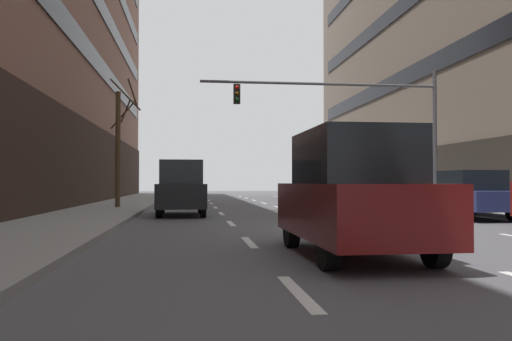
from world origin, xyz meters
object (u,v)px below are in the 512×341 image
at_px(car_driving_1, 353,194).
at_px(taxi_driving_2, 334,188).
at_px(car_parked_2, 469,195).
at_px(traffic_signal_0, 361,112).
at_px(car_driving_0, 181,188).
at_px(car_parked_3, 388,185).
at_px(street_tree_1, 119,144).

bearing_deg(car_driving_1, taxi_driving_2, 76.04).
distance_m(car_parked_2, traffic_signal_0, 6.82).
bearing_deg(car_driving_0, car_parked_3, 24.84).
bearing_deg(car_parked_2, car_driving_0, 162.98).
bearing_deg(car_parked_3, street_tree_1, -178.14).
relative_size(car_parked_2, street_tree_1, 0.78).
distance_m(taxi_driving_2, car_parked_3, 5.10).
bearing_deg(car_driving_0, taxi_driving_2, 8.91).
bearing_deg(taxi_driving_2, traffic_signal_0, 42.43).
xyz_separation_m(car_parked_2, car_parked_3, (0.00, 7.51, 0.28)).
relative_size(taxi_driving_2, traffic_signal_0, 0.40).
height_order(car_parked_2, street_tree_1, street_tree_1).
relative_size(taxi_driving_2, street_tree_1, 0.76).
distance_m(car_parked_2, street_tree_1, 14.62).
bearing_deg(car_parked_2, traffic_signal_0, 109.55).
distance_m(car_driving_0, car_parked_2, 10.21).
bearing_deg(car_parked_3, car_parked_2, -90.01).
bearing_deg(street_tree_1, taxi_driving_2, -19.40).
height_order(car_parked_3, street_tree_1, street_tree_1).
xyz_separation_m(car_driving_0, car_parked_3, (9.77, 4.52, 0.07)).
xyz_separation_m(car_parked_2, traffic_signal_0, (-1.95, 5.50, 3.53)).
bearing_deg(car_parked_3, traffic_signal_0, -134.19).
distance_m(car_driving_0, street_tree_1, 5.35).
xyz_separation_m(car_driving_0, street_tree_1, (-2.83, 4.11, 1.93)).
height_order(car_driving_0, car_driving_1, car_driving_1).
relative_size(car_driving_0, street_tree_1, 0.75).
xyz_separation_m(taxi_driving_2, street_tree_1, (-8.95, 3.15, 1.93)).
xyz_separation_m(car_driving_0, car_driving_1, (3.06, -11.35, 0.03)).
height_order(traffic_signal_0, street_tree_1, traffic_signal_0).
relative_size(traffic_signal_0, street_tree_1, 1.89).
xyz_separation_m(car_driving_0, taxi_driving_2, (6.12, 0.96, -0.00)).
bearing_deg(car_driving_0, car_parked_2, -17.02).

